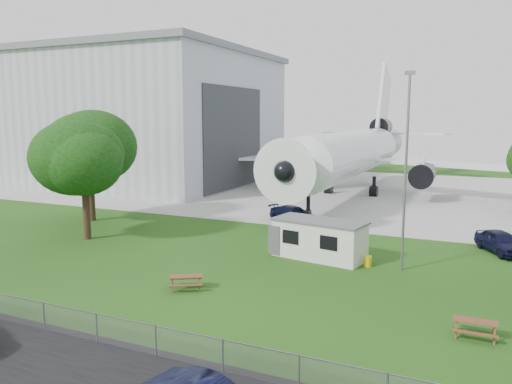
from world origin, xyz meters
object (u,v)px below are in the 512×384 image
at_px(hangar, 119,117).
at_px(site_cabin, 319,239).
at_px(airliner, 354,151).
at_px(picnic_west, 186,289).
at_px(picnic_east, 474,337).

distance_m(hangar, site_cabin, 50.84).
bearing_deg(site_cabin, airliner, 99.22).
bearing_deg(hangar, site_cabin, -35.79).
relative_size(airliner, picnic_west, 26.52).
xyz_separation_m(hangar, picnic_east, (50.49, -38.37, -9.41)).
bearing_deg(hangar, picnic_west, -46.92).
relative_size(site_cabin, picnic_west, 3.85).
bearing_deg(picnic_west, hangar, 101.97).
relative_size(hangar, picnic_west, 23.89).
xyz_separation_m(airliner, picnic_east, (14.52, -38.23, -5.27)).
distance_m(airliner, picnic_east, 41.23).
bearing_deg(site_cabin, picnic_east, -42.70).
distance_m(hangar, picnic_east, 64.11).
bearing_deg(site_cabin, picnic_west, -118.67).
relative_size(hangar, site_cabin, 6.20).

